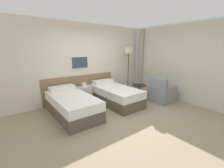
{
  "coord_description": "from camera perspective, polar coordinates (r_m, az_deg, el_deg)",
  "views": [
    {
      "loc": [
        -2.55,
        -2.95,
        1.83
      ],
      "look_at": [
        0.32,
        0.82,
        0.71
      ],
      "focal_mm": 24.0,
      "sensor_mm": 36.0,
      "label": 1
    }
  ],
  "objects": [
    {
      "name": "wall_headboard",
      "position": [
        5.52,
        -9.84,
        7.62
      ],
      "size": [
        10.0,
        0.1,
        2.7
      ],
      "color": "beige",
      "rests_on": "ground_plane"
    },
    {
      "name": "floor_lamp",
      "position": [
        6.19,
        6.34,
        10.71
      ],
      "size": [
        0.24,
        0.24,
        1.88
      ],
      "color": "black",
      "rests_on": "ground_plane"
    },
    {
      "name": "side_table",
      "position": [
        5.61,
        10.32,
        -1.91
      ],
      "size": [
        0.49,
        0.49,
        0.53
      ],
      "color": "black",
      "rests_on": "ground_plane"
    },
    {
      "name": "bed_near_door",
      "position": [
        4.4,
        -15.07,
        -7.65
      ],
      "size": [
        0.96,
        1.96,
        0.69
      ],
      "color": "brown",
      "rests_on": "ground_plane"
    },
    {
      "name": "ground_plane",
      "position": [
        4.3,
        3.33,
        -11.86
      ],
      "size": [
        16.0,
        16.0,
        0.0
      ],
      "primitive_type": "plane",
      "color": "gray"
    },
    {
      "name": "armchair",
      "position": [
        5.53,
        18.35,
        -3.67
      ],
      "size": [
        0.76,
        0.72,
        0.89
      ],
      "rotation": [
        0.0,
        0.0,
        1.56
      ],
      "color": "gray",
      "rests_on": "ground_plane"
    },
    {
      "name": "bed_near_window",
      "position": [
        5.13,
        1.02,
        -4.16
      ],
      "size": [
        0.96,
        1.96,
        0.69
      ],
      "color": "brown",
      "rests_on": "ground_plane"
    },
    {
      "name": "wall_window",
      "position": [
        5.79,
        24.38,
        7.29
      ],
      "size": [
        0.21,
        4.4,
        2.7
      ],
      "color": "white",
      "rests_on": "ground_plane"
    },
    {
      "name": "nightstand",
      "position": [
        5.35,
        -10.55,
        -3.71
      ],
      "size": [
        0.5,
        0.34,
        0.69
      ],
      "color": "beige",
      "rests_on": "ground_plane"
    }
  ]
}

